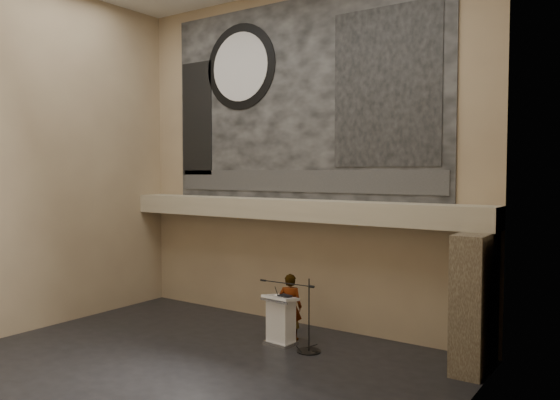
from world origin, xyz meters
The scene contains 19 objects.
floor centered at (0.00, 0.00, 0.00)m, with size 10.00×10.00×0.00m, color black.
wall_back centered at (0.00, 4.00, 4.25)m, with size 10.00×0.02×8.50m, color #8A7357.
wall_left centered at (-5.00, 0.00, 4.25)m, with size 0.02×8.00×8.50m, color #8A7357.
wall_right centered at (5.00, 0.00, 4.25)m, with size 0.02×8.00×8.50m, color #8A7357.
soffit centered at (0.00, 3.60, 2.95)m, with size 10.00×0.80×0.50m, color tan.
sprinkler_left centered at (-1.60, 3.55, 2.67)m, with size 0.04×0.04×0.06m, color #B2893D.
sprinkler_right centered at (1.90, 3.55, 2.67)m, with size 0.04×0.04×0.06m, color #B2893D.
banner centered at (0.00, 3.97, 5.70)m, with size 8.00×0.05×5.00m, color black.
banner_text_strip centered at (0.00, 3.93, 3.65)m, with size 7.76×0.02×0.55m, color #2E2E2E.
banner_clock_rim centered at (-1.80, 3.93, 6.70)m, with size 2.30×2.30×0.02m, color black.
banner_clock_face centered at (-1.80, 3.91, 6.70)m, with size 1.84×1.84×0.02m, color silver.
banner_building_print centered at (2.40, 3.93, 5.80)m, with size 2.60×0.02×3.60m, color black.
banner_brick_print centered at (-3.40, 3.93, 5.40)m, with size 1.10×0.02×3.20m, color black.
stone_pier centered at (4.65, 3.15, 1.35)m, with size 0.60×1.40×2.70m, color #45392A.
lectern centered at (0.65, 2.29, 0.55)m, with size 0.76×0.57×1.13m.
binder centered at (0.75, 2.30, 1.12)m, with size 0.27×0.22×0.04m, color black.
papers centered at (0.58, 2.27, 1.10)m, with size 0.23×0.32×0.01m, color white.
speaker_person centered at (0.60, 2.74, 0.77)m, with size 0.56×0.37×1.53m, color white.
mic_stand centered at (1.38, 2.23, 0.24)m, with size 1.51×0.52×1.59m.
Camera 1 is at (7.50, -7.65, 3.89)m, focal length 35.00 mm.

